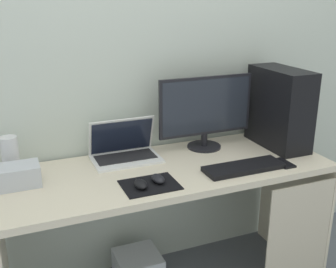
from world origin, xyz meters
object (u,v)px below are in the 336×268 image
Objects in this scene: monitor at (206,111)px; keyboard at (244,167)px; mouse_right at (141,184)px; cell_phone at (283,163)px; speaker at (10,155)px; mouse_left at (158,179)px; projector at (18,176)px; pc_tower at (279,108)px; laptop at (125,151)px.

monitor is 0.41m from keyboard.
cell_phone is (0.78, -0.01, -0.02)m from mouse_right.
mouse_left is at bearing -31.36° from speaker.
mouse_left and mouse_right have the same top height.
keyboard is at bearing -83.60° from monitor.
speaker is 0.95× the size of projector.
projector reaches higher than mouse_left.
pc_tower reaches higher than projector.
monitor reaches higher than mouse_right.
monitor is 1.34× the size of keyboard.
keyboard is at bearing -2.50° from mouse_left.
mouse_right is (-0.04, -0.38, -0.02)m from laptop.
speaker is at bearing 148.64° from mouse_left.
mouse_right is at bearing -37.39° from speaker.
monitor is 1.06m from speaker.
mouse_right is 0.78m from cell_phone.
speaker is at bearing 159.64° from keyboard.
pc_tower is 1.08× the size of keyboard.
laptop is 1.89× the size of speaker.
pc_tower is at bearing 60.90° from cell_phone.
laptop is at bearing 152.34° from cell_phone.
speaker is 0.45× the size of keyboard.
pc_tower reaches higher than keyboard.
mouse_right is at bearing -144.96° from monitor.
speaker is at bearing 97.13° from projector.
projector is (-1.44, 0.01, -0.18)m from pc_tower.
speaker is 1.39m from cell_phone.
keyboard is at bearing -20.36° from speaker.
cell_phone is at bearing -3.13° from mouse_left.
laptop is at bearing 171.17° from pc_tower.
cell_phone is (0.75, -0.39, -0.04)m from laptop.
mouse_right reaches higher than keyboard.
mouse_left is (0.06, -0.35, -0.02)m from laptop.
cell_phone is at bearing -11.38° from projector.
laptop reaches higher than cell_phone.
laptop is (-0.89, 0.14, -0.18)m from pc_tower.
speaker is 0.68m from mouse_right.
projector is 1.10m from keyboard.
mouse_left is 0.74× the size of cell_phone.
mouse_left is (0.61, -0.22, -0.03)m from projector.
laptop reaches higher than mouse_left.
pc_tower reaches higher than mouse_left.
mouse_left is (-0.46, 0.02, 0.01)m from keyboard.
keyboard is 0.55m from mouse_right.
projector is at bearing 154.20° from mouse_right.
keyboard is (0.04, -0.36, -0.21)m from monitor.
pc_tower is at bearing -6.59° from speaker.
monitor is at bearing 163.73° from pc_tower.
projector is 0.48× the size of keyboard.
speaker is (-0.57, 0.03, 0.05)m from laptop.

